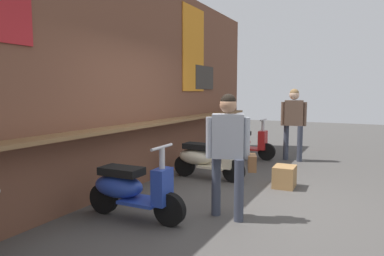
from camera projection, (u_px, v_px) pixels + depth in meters
ground_plane at (239, 206)px, 4.85m from camera, size 28.96×28.96×0.00m
market_stall_facade at (123, 80)px, 5.58m from camera, size 10.34×0.61×3.60m
scooter_blue at (130, 188)px, 4.33m from camera, size 0.46×1.40×0.97m
scooter_cream at (204, 158)px, 6.32m from camera, size 0.46×1.40×0.97m
scooter_red at (243, 142)px, 8.28m from camera, size 0.46×1.40×0.97m
shopper_with_handbag at (229, 145)px, 4.28m from camera, size 0.42×0.63×1.58m
shopper_browsing at (294, 117)px, 7.91m from camera, size 0.27×0.56×1.67m
merchandise_crate at (284, 177)px, 5.77m from camera, size 0.44×0.36×0.36m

